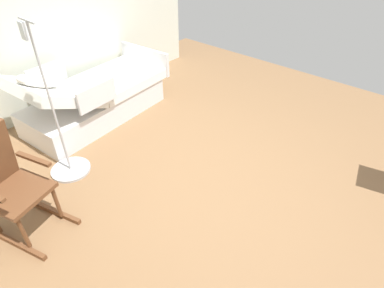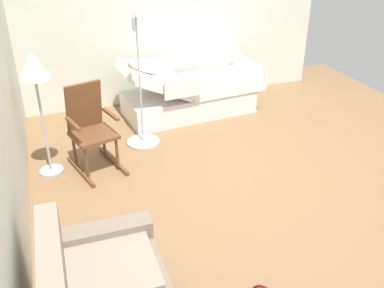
# 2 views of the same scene
# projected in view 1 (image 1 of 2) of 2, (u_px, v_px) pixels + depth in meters

# --- Properties ---
(ground_plane) EXTENTS (6.89, 6.89, 0.00)m
(ground_plane) POSITION_uv_depth(u_px,v_px,m) (210.00, 182.00, 3.53)
(ground_plane) COLOR olive
(side_wall) EXTENTS (0.10, 4.96, 2.70)m
(side_wall) POSITION_uv_depth(u_px,v_px,m) (46.00, 11.00, 4.20)
(side_wall) COLOR silver
(side_wall) RESTS_ON ground
(hospital_bed) EXTENTS (1.14, 2.16, 1.00)m
(hospital_bed) POSITION_uv_depth(u_px,v_px,m) (94.00, 98.00, 4.46)
(hospital_bed) COLOR silver
(hospital_bed) RESTS_ON ground
(rocking_chair) EXTENTS (0.86, 0.66, 1.05)m
(rocking_chair) POSITION_uv_depth(u_px,v_px,m) (10.00, 186.00, 2.77)
(rocking_chair) COLOR brown
(rocking_chair) RESTS_ON ground
(iv_pole) EXTENTS (0.44, 0.44, 1.69)m
(iv_pole) POSITION_uv_depth(u_px,v_px,m) (66.00, 153.00, 3.55)
(iv_pole) COLOR #B2B5BA
(iv_pole) RESTS_ON ground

